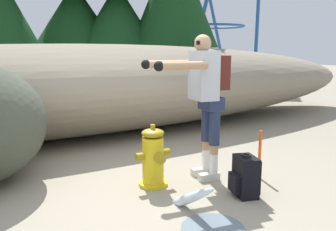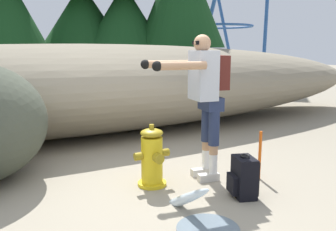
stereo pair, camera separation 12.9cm
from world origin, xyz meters
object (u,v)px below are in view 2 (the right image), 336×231
(utility_worker, at_px, (204,89))
(spare_backpack, at_px, (243,177))
(fire_hydrant, at_px, (152,158))
(survey_stake, at_px, (260,155))

(utility_worker, relative_size, spare_backpack, 3.70)
(fire_hydrant, distance_m, spare_backpack, 1.05)
(fire_hydrant, relative_size, utility_worker, 0.42)
(fire_hydrant, xyz_separation_m, utility_worker, (0.65, -0.08, 0.77))
(utility_worker, relative_size, survey_stake, 2.90)
(fire_hydrant, height_order, survey_stake, fire_hydrant)
(survey_stake, bearing_deg, spare_backpack, -147.66)
(utility_worker, bearing_deg, survey_stake, 159.17)
(spare_backpack, xyz_separation_m, survey_stake, (0.52, 0.33, 0.08))
(spare_backpack, distance_m, survey_stake, 0.62)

